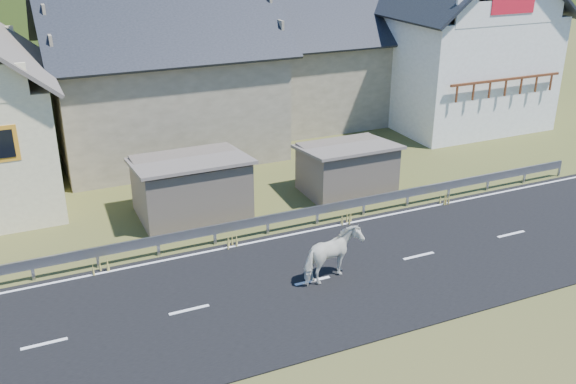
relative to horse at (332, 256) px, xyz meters
name	(u,v)px	position (x,y,z in m)	size (l,w,h in m)	color
ground	(312,282)	(-0.60, 0.16, -0.89)	(160.00, 160.00, 0.00)	#424E1D
road	(312,281)	(-0.60, 0.16, -0.87)	(60.00, 7.00, 0.04)	black
lane_markings	(312,281)	(-0.60, 0.16, -0.84)	(60.00, 6.60, 0.01)	silver
guardrail	(268,220)	(-0.60, 3.84, -0.33)	(28.10, 0.09, 0.75)	#93969B
shed_left	(191,187)	(-2.60, 6.66, 0.21)	(4.30, 3.30, 2.40)	#716255
shed_right	(347,169)	(3.90, 6.16, 0.11)	(3.80, 2.90, 2.20)	#716255
house_stone_a	(157,54)	(-1.60, 15.16, 3.75)	(10.80, 9.80, 8.90)	gray
house_stone_b	(324,41)	(8.40, 17.16, 3.35)	(9.80, 8.80, 8.10)	gray
house_white	(445,27)	(14.40, 14.16, 4.17)	(8.80, 10.80, 9.70)	white
mountain	(48,37)	(4.40, 180.16, -20.89)	(440.00, 280.00, 260.00)	#203612
horse	(332,256)	(0.00, 0.00, 0.00)	(2.01, 0.91, 1.70)	silver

